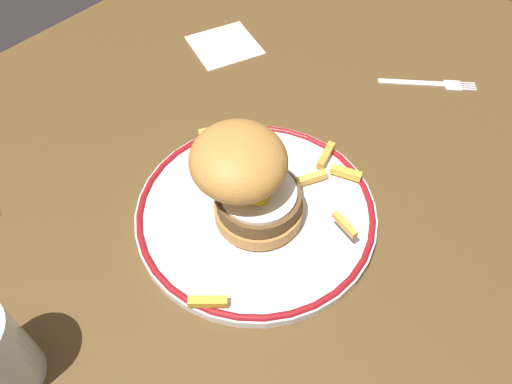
{
  "coord_description": "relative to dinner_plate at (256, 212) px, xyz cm",
  "views": [
    {
      "loc": [
        -28.74,
        -21.75,
        48.97
      ],
      "look_at": [
        -2.31,
        1.42,
        4.6
      ],
      "focal_mm": 34.94,
      "sensor_mm": 36.0,
      "label": 1
    }
  ],
  "objects": [
    {
      "name": "fork",
      "position": [
        35.8,
        -3.76,
        -0.66
      ],
      "size": [
        9.69,
        12.39,
        0.36
      ],
      "color": "silver",
      "rests_on": "ground_plane"
    },
    {
      "name": "dinner_plate",
      "position": [
        0.0,
        0.0,
        0.0
      ],
      "size": [
        28.76,
        28.76,
        1.6
      ],
      "color": "silver",
      "rests_on": "ground_plane"
    },
    {
      "name": "ground_plane",
      "position": [
        2.31,
        -1.42,
        -2.84
      ],
      "size": [
        127.8,
        107.57,
        4.0
      ],
      "primitive_type": "cube",
      "color": "#533A1C"
    },
    {
      "name": "burger",
      "position": [
        -1.07,
        0.33,
        6.76
      ],
      "size": [
        13.92,
        14.23,
        12.02
      ],
      "color": "#B57A3D",
      "rests_on": "dinner_plate"
    },
    {
      "name": "fries_pile",
      "position": [
        5.29,
        1.22,
        1.57
      ],
      "size": [
        28.37,
        24.15,
        2.98
      ],
      "color": "gold",
      "rests_on": "dinner_plate"
    },
    {
      "name": "napkin",
      "position": [
        22.33,
        26.42,
        -0.64
      ],
      "size": [
        13.16,
        13.12,
        0.4
      ],
      "primitive_type": "cube",
      "rotation": [
        0.0,
        0.0,
        -0.39
      ],
      "color": "white",
      "rests_on": "ground_plane"
    }
  ]
}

